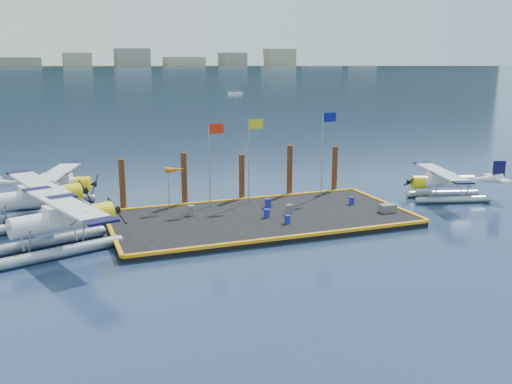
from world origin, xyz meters
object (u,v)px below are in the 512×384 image
at_px(seaplane_a, 60,224).
at_px(seaplane_c, 52,187).
at_px(drum_5, 268,203).
at_px(drum_1, 267,213).
at_px(seaplane_b, 33,201).
at_px(crate, 388,208).
at_px(drum_2, 289,209).
at_px(piling_2, 242,179).
at_px(flagpole_blue, 325,142).
at_px(windsock, 175,171).
at_px(piling_0, 122,187).
at_px(piling_1, 184,181).
at_px(seaplane_d, 445,184).
at_px(flagpole_yellow, 251,148).
at_px(drum_3, 287,219).
at_px(flagpole_red, 212,152).
at_px(piling_3, 290,172).
at_px(drum_0, 191,210).
at_px(drum_4, 352,201).
at_px(piling_4, 335,171).

xyz_separation_m(seaplane_a, seaplane_c, (-0.21, 11.20, -0.15)).
bearing_deg(drum_5, drum_1, -113.77).
distance_m(seaplane_b, drum_5, 16.07).
height_order(seaplane_b, crate, seaplane_b).
distance_m(drum_2, piling_2, 5.85).
height_order(seaplane_c, crate, seaplane_c).
bearing_deg(flagpole_blue, drum_2, -139.81).
relative_size(windsock, piling_0, 0.78).
bearing_deg(piling_1, drum_1, -53.71).
distance_m(seaplane_d, flagpole_yellow, 15.68).
distance_m(seaplane_d, drum_3, 15.06).
xyz_separation_m(seaplane_a, piling_1, (9.00, 6.93, 0.47)).
height_order(seaplane_b, windsock, seaplane_b).
bearing_deg(flagpole_yellow, flagpole_blue, -0.00).
xyz_separation_m(drum_5, windsock, (-6.37, 1.74, 2.50)).
bearing_deg(flagpole_yellow, seaplane_d, -11.59).
bearing_deg(flagpole_red, drum_1, -58.70).
relative_size(seaplane_a, piling_3, 2.42).
height_order(drum_1, flagpole_yellow, flagpole_yellow).
distance_m(drum_0, drum_3, 6.79).
bearing_deg(flagpole_yellow, windsock, 180.00).
bearing_deg(drum_1, drum_4, 8.99).
height_order(windsock, piling_3, piling_3).
xyz_separation_m(drum_1, drum_2, (1.81, 0.30, 0.04)).
bearing_deg(piling_1, seaplane_a, -142.41).
height_order(drum_0, piling_0, piling_0).
bearing_deg(seaplane_b, piling_1, 77.62).
height_order(seaplane_b, drum_2, seaplane_b).
bearing_deg(flagpole_red, drum_0, -137.94).
relative_size(drum_0, piling_4, 0.17).
height_order(seaplane_a, seaplane_d, seaplane_a).
bearing_deg(piling_3, seaplane_c, 166.46).
bearing_deg(drum_3, piling_1, 123.15).
relative_size(seaplane_a, piling_1, 2.48).
bearing_deg(flagpole_red, crate, -28.08).
distance_m(drum_1, piling_1, 7.34).
height_order(seaplane_a, drum_0, seaplane_a).
bearing_deg(drum_2, seaplane_d, 3.44).
bearing_deg(seaplane_d, seaplane_a, 109.83).
distance_m(seaplane_c, seaplane_d, 30.31).
height_order(seaplane_a, piling_3, piling_3).
bearing_deg(crate, drum_2, 163.51).
relative_size(windsock, piling_2, 0.82).
relative_size(drum_3, drum_5, 0.87).
relative_size(drum_3, flagpole_yellow, 0.09).
relative_size(drum_3, windsock, 0.18).
bearing_deg(seaplane_c, seaplane_b, 3.79).
relative_size(seaplane_c, drum_2, 14.52).
distance_m(seaplane_c, flagpole_yellow, 15.40).
bearing_deg(piling_2, piling_4, 0.00).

